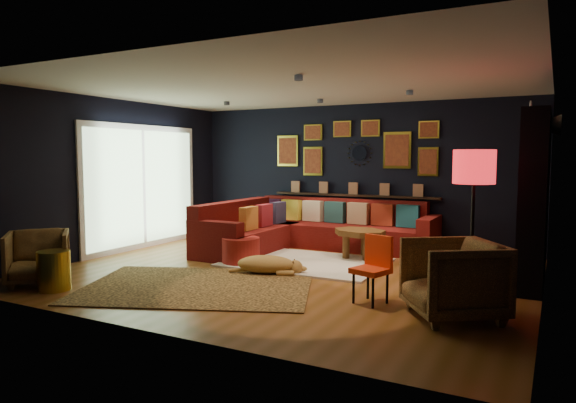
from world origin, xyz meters
The scene contains 20 objects.
floor centered at (0.00, 0.00, 0.00)m, with size 6.50×6.50×0.00m, color brown.
room_walls centered at (0.00, 0.00, 1.59)m, with size 6.50×6.50×6.50m.
sectional centered at (-0.61, 1.81, 0.32)m, with size 3.41×2.69×0.86m.
ledge centered at (0.00, 2.68, 0.92)m, with size 3.20×0.12×0.04m, color black.
gallery_wall centered at (-0.01, 2.72, 1.81)m, with size 3.15×0.04×1.02m.
sunburst_mirror centered at (0.10, 2.72, 1.70)m, with size 0.47×0.16×0.47m.
fireplace centered at (3.09, 0.90, 1.02)m, with size 0.31×1.60×2.20m.
deer_head centered at (3.14, 1.40, 2.05)m, with size 0.50×0.28×0.45m.
sliding_door centered at (-3.22, 0.60, 1.10)m, with size 0.06×2.80×2.20m.
ceiling_spots centered at (0.00, 0.80, 2.56)m, with size 3.30×2.50×0.06m.
shag_rug centered at (-0.02, 0.71, 0.02)m, with size 2.34×1.71×0.03m, color silver.
leopard_rug centered at (-0.62, -1.19, 0.01)m, with size 2.81×2.01×0.02m, color #B47F41.
coffee_table centered at (0.59, 1.39, 0.39)m, with size 1.03×0.86×0.45m.
pouf centered at (-0.88, 0.20, 0.22)m, with size 0.57×0.57×0.37m, color maroon.
armchair_left centered at (-2.55, -2.02, 0.38)m, with size 0.73×0.68×0.75m, color #C48742.
armchair_right centered at (2.45, -0.99, 0.44)m, with size 0.85×0.80×0.88m, color #C48742.
gold_stool centered at (-2.08, -2.15, 0.24)m, with size 0.39×0.39×0.49m, color gold.
orange_chair centered at (1.57, -0.84, 0.44)m, with size 0.45×0.45×0.75m.
floor_lamp centered at (2.50, -0.11, 1.45)m, with size 0.47×0.47×1.72m.
dog centered at (-0.20, -0.20, 0.19)m, with size 1.10×0.54×0.35m, color tan, non-canonical shape.
Camera 1 is at (3.35, -6.29, 1.64)m, focal length 32.00 mm.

